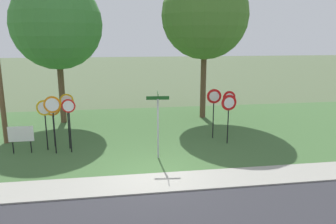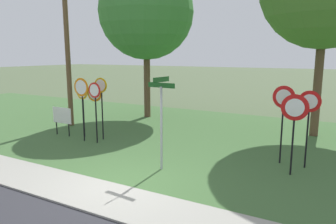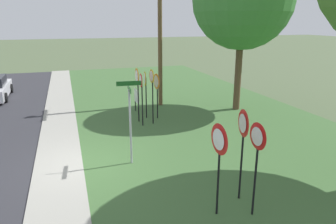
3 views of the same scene
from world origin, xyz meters
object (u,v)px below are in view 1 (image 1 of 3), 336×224
Objects in this scene: stop_sign_near_left at (67,110)px; yield_sign_near_left at (214,102)px; oak_tree_right at (205,15)px; stop_sign_near_right at (52,113)px; stop_sign_far_right at (53,112)px; street_name_post at (158,119)px; stop_sign_far_left at (69,115)px; notice_board at (21,135)px; stop_sign_far_center at (45,114)px; oak_tree_left at (57,25)px; yield_sign_near_right at (229,103)px; yield_sign_far_left at (229,107)px.

stop_sign_near_left is 1.01× the size of yield_sign_near_left.
stop_sign_near_right is at bearing -151.40° from oak_tree_right.
oak_tree_right is at bearing 23.44° from stop_sign_near_right.
stop_sign_far_right is 4.66m from street_name_post.
stop_sign_near_right is 7.88m from yield_sign_near_left.
stop_sign_far_left is (0.14, -0.54, -0.10)m from stop_sign_near_left.
oak_tree_right is (9.80, 5.39, 5.60)m from notice_board.
stop_sign_far_left is 2.38m from notice_board.
stop_sign_far_left is at bearing -15.15° from stop_sign_far_center.
oak_tree_left is at bearing 179.65° from oak_tree_right.
yield_sign_near_left reaches higher than stop_sign_far_left.
oak_tree_right is (8.52, 4.65, 4.78)m from stop_sign_near_right.
oak_tree_left is at bearing 80.59° from notice_board.
stop_sign_near_left is 7.14m from yield_sign_near_left.
stop_sign_far_center is at bearing 13.33° from notice_board.
stop_sign_far_left is at bearing -78.13° from oak_tree_left.
yield_sign_far_left is at bearing -110.49° from yield_sign_near_right.
yield_sign_near_left is at bearing 41.50° from street_name_post.
yield_sign_far_left is at bearing -6.30° from stop_sign_near_left.
stop_sign_near_left reaches higher than stop_sign_far_center.
stop_sign_far_center is 0.92× the size of yield_sign_near_left.
notice_board is 0.14× the size of oak_tree_right.
yield_sign_near_right reaches higher than stop_sign_far_center.
yield_sign_near_left is at bearing 11.47° from stop_sign_far_center.
yield_sign_near_right is (0.77, -0.07, -0.10)m from yield_sign_near_left.
street_name_post reaches higher than stop_sign_near_left.
street_name_post is at bearing -13.57° from notice_board.
stop_sign_far_right is at bearing -145.66° from oak_tree_right.
notice_board is (-2.03, -0.31, -1.03)m from stop_sign_near_left.
stop_sign_near_right is 0.93× the size of yield_sign_far_left.
stop_sign_far_right is at bearing -84.77° from oak_tree_left.
stop_sign_far_left is 1.04× the size of stop_sign_far_center.
yield_sign_near_left is 0.31× the size of oak_tree_left.
street_name_post is at bearing -54.35° from oak_tree_left.
street_name_post reaches higher than yield_sign_near_right.
stop_sign_far_left is at bearing -143.55° from oak_tree_right.
oak_tree_right is (8.82, -0.05, 0.59)m from oak_tree_left.
notice_board is (-1.50, 0.27, -1.08)m from stop_sign_far_right.
oak_tree_left is at bearing 104.81° from stop_sign_far_left.
stop_sign_far_right is 7.72m from yield_sign_near_left.
stop_sign_near_left is 1.06× the size of stop_sign_far_left.
yield_sign_near_left is 10.17m from oak_tree_left.
street_name_post reaches higher than stop_sign_near_right.
yield_sign_near_right reaches higher than notice_board.
notice_board is (-9.62, 0.10, -0.99)m from yield_sign_far_left.
oak_tree_left is (-8.17, 4.62, 3.91)m from yield_sign_near_left.
notice_board is 0.15× the size of oak_tree_left.
street_name_post is (4.95, -1.77, 0.01)m from stop_sign_far_center.
yield_sign_near_right is (8.42, 1.03, -0.08)m from stop_sign_far_right.
stop_sign_near_right is 0.92× the size of stop_sign_far_left.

